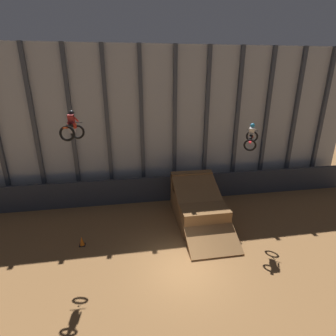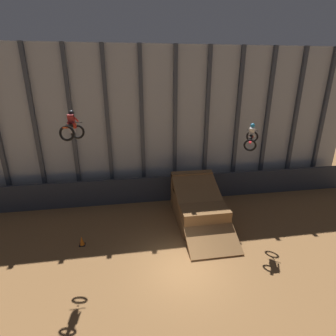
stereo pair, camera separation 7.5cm
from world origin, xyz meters
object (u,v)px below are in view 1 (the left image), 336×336
Objects in this scene: dirt_ramp at (198,206)px; rider_bike_left_air at (72,128)px; rider_bike_right_air at (251,137)px; traffic_cone_near_ramp at (82,241)px.

dirt_ramp is 9.68m from rider_bike_left_air.
rider_bike_left_air is at bearing -144.15° from rider_bike_right_air.
rider_bike_right_air is at bearing 15.49° from rider_bike_left_air.
traffic_cone_near_ramp is (-10.25, -0.55, -5.70)m from rider_bike_right_air.
rider_bike_left_air is 1.00× the size of rider_bike_right_air.
dirt_ramp is at bearing 27.24° from rider_bike_left_air.
dirt_ramp is 5.85m from rider_bike_right_air.
dirt_ramp is 3.60× the size of rider_bike_right_air.
rider_bike_right_air reaches higher than dirt_ramp.
rider_bike_right_air is at bearing -24.96° from dirt_ramp.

